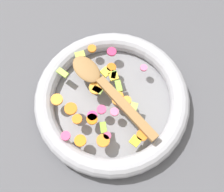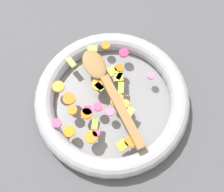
{
  "view_description": "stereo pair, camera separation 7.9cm",
  "coord_description": "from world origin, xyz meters",
  "views": [
    {
      "loc": [
        -0.21,
        -0.22,
        0.78
      ],
      "look_at": [
        0.0,
        0.0,
        0.05
      ],
      "focal_mm": 50.0,
      "sensor_mm": 36.0,
      "label": 1
    },
    {
      "loc": [
        -0.15,
        -0.27,
        0.78
      ],
      "look_at": [
        0.0,
        0.0,
        0.05
      ],
      "focal_mm": 50.0,
      "sensor_mm": 36.0,
      "label": 2
    }
  ],
  "objects": [
    {
      "name": "wooden_spoon",
      "position": [
        0.0,
        0.03,
        0.06
      ],
      "size": [
        0.06,
        0.3,
        0.01
      ],
      "color": "olive",
      "rests_on": "chopped_vegetables"
    },
    {
      "name": "chopped_vegetables",
      "position": [
        -0.03,
        0.01,
        0.05
      ],
      "size": [
        0.29,
        0.3,
        0.01
      ],
      "color": "orange",
      "rests_on": "skillet"
    },
    {
      "name": "ground_plane",
      "position": [
        0.0,
        0.0,
        0.0
      ],
      "size": [
        4.0,
        4.0,
        0.0
      ],
      "primitive_type": "plane",
      "color": "#4C4C51"
    },
    {
      "name": "skillet",
      "position": [
        0.0,
        0.0,
        0.02
      ],
      "size": [
        0.4,
        0.4,
        0.05
      ],
      "color": "slate",
      "rests_on": "ground_plane"
    }
  ]
}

